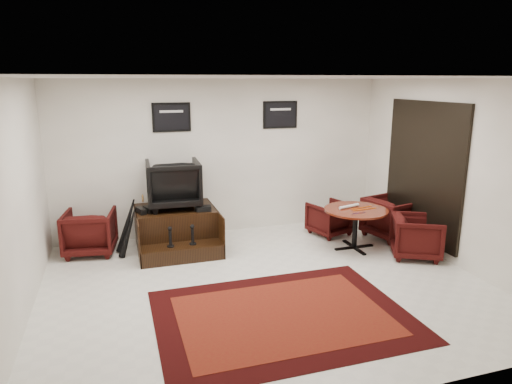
% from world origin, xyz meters
% --- Properties ---
extents(ground, '(6.00, 6.00, 0.00)m').
position_xyz_m(ground, '(0.00, 0.00, 0.00)').
color(ground, silver).
rests_on(ground, ground).
extents(room_shell, '(6.02, 5.02, 2.81)m').
position_xyz_m(room_shell, '(0.41, 0.12, 1.79)').
color(room_shell, white).
rests_on(room_shell, ground).
extents(area_rug, '(3.01, 2.25, 0.01)m').
position_xyz_m(area_rug, '(-0.09, -0.86, 0.01)').
color(area_rug, black).
rests_on(area_rug, ground).
extents(shine_podium, '(1.32, 1.35, 0.68)m').
position_xyz_m(shine_podium, '(-0.97, 1.86, 0.31)').
color(shine_podium, black).
rests_on(shine_podium, ground).
extents(shine_chair, '(0.90, 0.85, 0.89)m').
position_xyz_m(shine_chair, '(-0.97, 2.00, 1.12)').
color(shine_chair, black).
rests_on(shine_chair, shine_podium).
extents(shoes_pair, '(0.28, 0.30, 0.09)m').
position_xyz_m(shoes_pair, '(-1.48, 1.79, 0.72)').
color(shoes_pair, black).
rests_on(shoes_pair, shine_podium).
extents(polish_kit, '(0.26, 0.19, 0.08)m').
position_xyz_m(polish_kit, '(-0.55, 1.62, 0.72)').
color(polish_kit, black).
rests_on(polish_kit, shine_podium).
extents(umbrella_black, '(0.30, 0.11, 0.82)m').
position_xyz_m(umbrella_black, '(-1.77, 1.65, 0.41)').
color(umbrella_black, black).
rests_on(umbrella_black, ground).
extents(umbrella_hooked, '(0.34, 0.13, 0.92)m').
position_xyz_m(umbrella_hooked, '(-1.77, 1.91, 0.46)').
color(umbrella_hooked, black).
rests_on(umbrella_hooked, ground).
extents(armchair_side, '(0.87, 0.83, 0.80)m').
position_xyz_m(armchair_side, '(-2.36, 2.03, 0.40)').
color(armchair_side, black).
rests_on(armchair_side, ground).
extents(meeting_table, '(1.05, 1.05, 0.69)m').
position_xyz_m(meeting_table, '(1.88, 0.92, 0.60)').
color(meeting_table, '#4E170B').
rests_on(meeting_table, ground).
extents(table_chair_back, '(0.80, 0.78, 0.67)m').
position_xyz_m(table_chair_back, '(1.80, 1.71, 0.34)').
color(table_chair_back, black).
rests_on(table_chair_back, ground).
extents(table_chair_window, '(0.90, 0.94, 0.81)m').
position_xyz_m(table_chair_window, '(2.79, 1.23, 0.41)').
color(table_chair_window, black).
rests_on(table_chair_window, ground).
extents(table_chair_corner, '(0.93, 0.95, 0.74)m').
position_xyz_m(table_chair_corner, '(2.63, 0.29, 0.37)').
color(table_chair_corner, black).
rests_on(table_chair_corner, ground).
extents(paper_roll, '(0.42, 0.16, 0.05)m').
position_xyz_m(paper_roll, '(1.81, 1.03, 0.71)').
color(paper_roll, silver).
rests_on(paper_roll, meeting_table).
extents(table_clutter, '(0.57, 0.35, 0.01)m').
position_xyz_m(table_clutter, '(1.97, 0.87, 0.69)').
color(table_clutter, orange).
rests_on(table_clutter, meeting_table).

